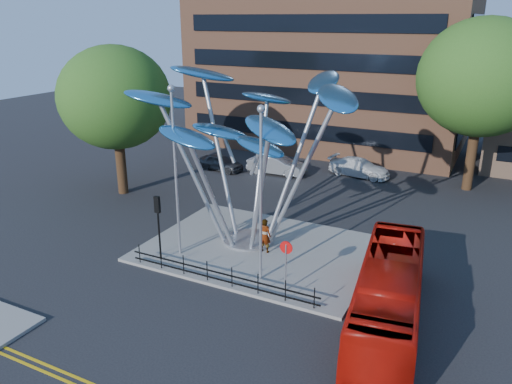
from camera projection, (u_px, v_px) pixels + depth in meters
The scene contains 15 objects.
ground at pixel (219, 309), 21.57m from camera, with size 120.00×120.00×0.00m, color black.
traffic_island at pixel (260, 249), 27.03m from camera, with size 12.00×9.00×0.15m, color slate.
tree_right at pixel (483, 78), 34.03m from camera, with size 8.80×8.80×12.11m.
tree_left at pixel (115, 98), 33.71m from camera, with size 7.60×7.60×10.32m.
leaf_sculpture at pixel (248, 121), 25.81m from camera, with size 12.72×9.54×9.51m.
street_lamp_left at pixel (175, 158), 24.67m from camera, with size 0.36×0.36×8.80m.
street_lamp_right at pixel (261, 180), 22.20m from camera, with size 0.36×0.36×8.30m.
traffic_light_island at pixel (158, 215), 24.94m from camera, with size 0.28×0.18×3.42m.
no_entry_sign_island at pixel (286, 257), 22.24m from camera, with size 0.60×0.10×2.45m.
pedestrian_railing_front at pixel (219, 276), 23.25m from camera, with size 10.00×0.06×1.00m.
red_bus at pixel (389, 294), 20.07m from camera, with size 2.36×10.08×2.81m, color #AE1008.
pedestrian at pixel (265, 235), 26.24m from camera, with size 0.69×0.45×1.88m, color gray.
parked_car_left at pixel (221, 163), 41.01m from camera, with size 1.53×3.81×1.30m, color #383A3F.
parked_car_mid at pixel (277, 165), 40.01m from camera, with size 1.64×4.71×1.55m, color #9EA1A5.
parked_car_right at pixel (359, 167), 39.51m from camera, with size 1.98×4.88×1.42m, color silver.
Camera 1 is at (9.85, -15.95, 11.93)m, focal length 35.00 mm.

